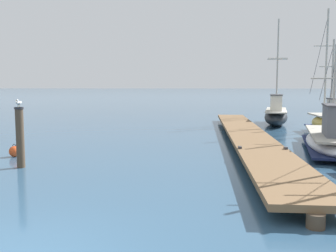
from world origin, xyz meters
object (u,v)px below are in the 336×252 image
(fishing_boat_4, at_px, (276,114))
(mooring_buoy, at_px, (15,151))
(perched_seagull, at_px, (19,103))
(fishing_boat_1, at_px, (332,123))
(fishing_boat_0, at_px, (334,139))
(mooring_piling, at_px, (20,136))

(fishing_boat_4, distance_m, mooring_buoy, 17.35)
(perched_seagull, bearing_deg, fishing_boat_1, 33.22)
(fishing_boat_0, relative_size, fishing_boat_1, 0.95)
(mooring_piling, bearing_deg, perched_seagull, 93.46)
(mooring_piling, xyz_separation_m, perched_seagull, (-0.00, 0.01, 1.11))
(fishing_boat_0, xyz_separation_m, perched_seagull, (-11.43, -3.46, 1.60))
(fishing_boat_1, distance_m, perched_seagull, 15.97)
(fishing_boat_1, bearing_deg, fishing_boat_4, 109.40)
(mooring_piling, height_order, mooring_buoy, mooring_piling)
(fishing_boat_1, relative_size, mooring_piling, 3.54)
(fishing_boat_0, distance_m, mooring_buoy, 12.57)
(perched_seagull, distance_m, mooring_buoy, 2.87)
(fishing_boat_0, bearing_deg, fishing_boat_1, 70.35)
(fishing_boat_1, bearing_deg, mooring_piling, -146.76)
(mooring_buoy, bearing_deg, fishing_boat_4, 43.71)
(fishing_boat_0, height_order, perched_seagull, fishing_boat_0)
(fishing_boat_1, bearing_deg, perched_seagull, -146.78)
(mooring_buoy, bearing_deg, fishing_boat_0, 7.34)
(fishing_boat_4, distance_m, perched_seagull, 18.05)
(fishing_boat_4, bearing_deg, mooring_piling, -129.72)
(fishing_boat_4, height_order, mooring_piling, fishing_boat_4)
(fishing_boat_0, height_order, fishing_boat_4, fishing_boat_4)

